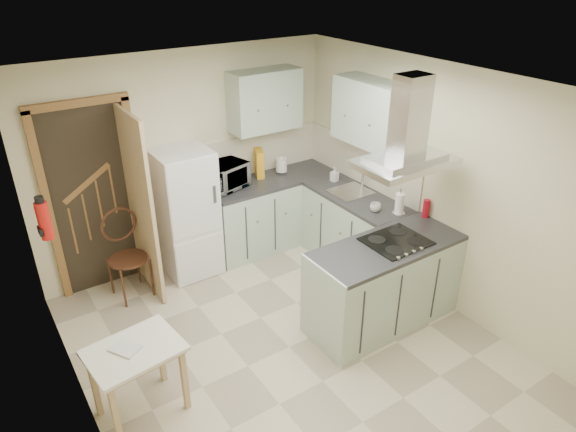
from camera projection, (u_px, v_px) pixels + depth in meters
floor at (289, 347)px, 4.95m from camera, size 4.20×4.20×0.00m
ceiling at (289, 88)px, 3.80m from camera, size 4.20×4.20×0.00m
back_wall at (188, 160)px, 5.93m from camera, size 3.60×0.00×3.60m
left_wall at (70, 307)px, 3.49m from camera, size 0.00×4.20×4.20m
right_wall at (434, 186)px, 5.27m from camera, size 0.00×4.20×4.20m
doorway at (95, 200)px, 5.45m from camera, size 1.10×0.12×2.10m
fridge at (186, 213)px, 5.84m from camera, size 0.60×0.60×1.50m
counter_back at (253, 217)px, 6.40m from camera, size 1.08×0.60×0.90m
counter_right at (339, 220)px, 6.32m from camera, size 0.60×1.95×0.90m
splashback at (260, 153)px, 6.44m from camera, size 1.68×0.02×0.50m
wall_cabinet_back at (265, 100)px, 5.99m from camera, size 0.85×0.35×0.70m
wall_cabinet_right at (370, 113)px, 5.53m from camera, size 0.35×0.90×0.70m
peninsula at (384, 283)px, 5.12m from camera, size 1.55×0.65×0.90m
hob at (396, 241)px, 4.96m from camera, size 0.58×0.50×0.01m
extractor_hood at (405, 162)px, 4.58m from camera, size 0.90×0.55×0.10m
sink at (350, 192)px, 5.98m from camera, size 0.45×0.40×0.01m
fire_extinguisher at (44, 221)px, 4.07m from camera, size 0.10×0.10×0.32m
drop_leaf_table at (139, 381)px, 4.12m from camera, size 0.76×0.61×0.66m
bentwood_chair at (128, 259)px, 5.51m from camera, size 0.45×0.45×0.92m
microwave at (223, 177)px, 6.00m from camera, size 0.63×0.51×0.31m
kettle at (281, 165)px, 6.46m from camera, size 0.16×0.16×0.21m
cereal_box at (259, 163)px, 6.33m from camera, size 0.17×0.25×0.34m
soap_bottle at (334, 174)px, 6.23m from camera, size 0.09×0.09×0.18m
paper_towel at (400, 203)px, 5.44m from camera, size 0.12×0.12×0.24m
cup at (375, 207)px, 5.52m from camera, size 0.14×0.14×0.09m
red_bottle at (426, 208)px, 5.38m from camera, size 0.08×0.08×0.20m
book at (117, 351)px, 3.88m from camera, size 0.25×0.27×0.10m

